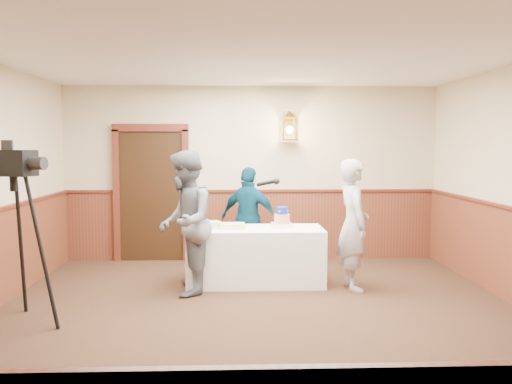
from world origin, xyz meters
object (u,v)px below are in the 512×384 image
sheet_cake_yellow (232,226)px  assistant_p (249,218)px  sheet_cake_green (208,225)px  display_table (255,256)px  tv_camera_rig (16,248)px  interviewer (185,223)px  baker (353,225)px  tiered_cake (282,219)px

sheet_cake_yellow → assistant_p: assistant_p is taller
sheet_cake_green → assistant_p: assistant_p is taller
display_table → sheet_cake_yellow: (-0.31, -0.02, 0.41)m
assistant_p → tv_camera_rig: (-2.44, -2.46, 0.04)m
sheet_cake_green → interviewer: (-0.26, -0.55, 0.11)m
interviewer → assistant_p: (0.83, 1.32, -0.13)m
display_table → assistant_p: (-0.06, 0.85, 0.39)m
sheet_cake_yellow → baker: bearing=-11.4°
interviewer → baker: bearing=93.1°
sheet_cake_yellow → assistant_p: bearing=74.1°
tiered_cake → assistant_p: 0.89m
tv_camera_rig → display_table: bearing=50.4°
sheet_cake_green → interviewer: size_ratio=0.18×
sheet_cake_green → interviewer: interviewer is taller
interviewer → tv_camera_rig: 1.98m
interviewer → assistant_p: interviewer is taller
baker → tv_camera_rig: size_ratio=0.93×
tiered_cake → baker: (0.88, -0.41, -0.02)m
tv_camera_rig → sheet_cake_green: bearing=59.7°
tiered_cake → interviewer: (-1.25, -0.55, 0.04)m
tiered_cake → baker: size_ratio=0.17×
sheet_cake_yellow → sheet_cake_green: (-0.32, 0.10, 0.00)m
tv_camera_rig → assistant_p: bearing=62.9°
tiered_cake → sheet_cake_yellow: 0.68m
tiered_cake → tv_camera_rig: 3.33m
assistant_p → display_table: bearing=119.2°
interviewer → tv_camera_rig: tv_camera_rig is taller
baker → tv_camera_rig: tv_camera_rig is taller
sheet_cake_green → interviewer: 0.61m
display_table → tiered_cake: size_ratio=6.34×
tiered_cake → tv_camera_rig: (-2.87, -1.69, -0.05)m
assistant_p → interviewer: bearing=83.0°
tv_camera_rig → baker: bearing=36.5°
tiered_cake → baker: baker is taller
display_table → tiered_cake: 0.61m
sheet_cake_yellow → sheet_cake_green: bearing=163.3°
tiered_cake → tv_camera_rig: tv_camera_rig is taller
tiered_cake → sheet_cake_yellow: (-0.67, -0.10, -0.07)m
tiered_cake → baker: 0.97m
sheet_cake_yellow → display_table: bearing=3.8°
tiered_cake → assistant_p: (-0.42, 0.77, -0.09)m
assistant_p → sheet_cake_yellow: bearing=99.1°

